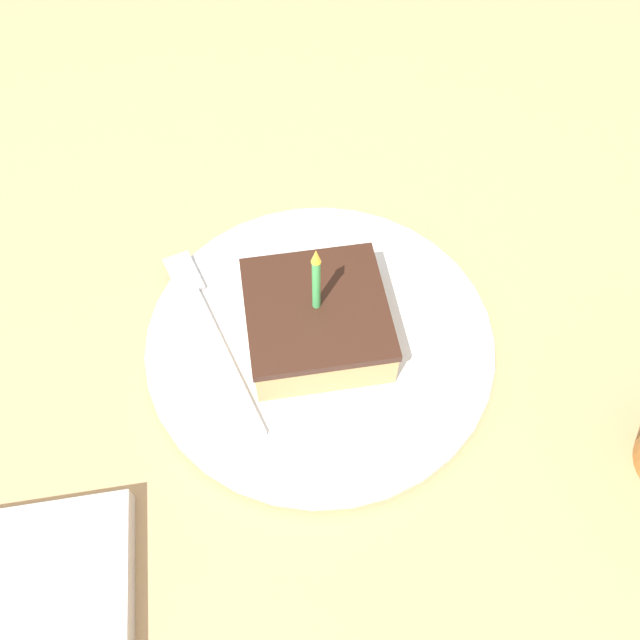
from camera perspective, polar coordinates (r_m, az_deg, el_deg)
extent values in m
cube|color=tan|center=(0.57, 0.85, -0.80)|extent=(2.40, 2.40, 0.04)
cylinder|color=silver|center=(0.53, 0.00, -1.77)|extent=(0.28, 0.28, 0.02)
cylinder|color=silver|center=(0.53, 0.00, -1.57)|extent=(0.29, 0.29, 0.01)
cube|color=tan|center=(0.51, -0.31, -0.24)|extent=(0.11, 0.11, 0.03)
cube|color=#381E14|center=(0.49, -0.33, 1.12)|extent=(0.11, 0.11, 0.01)
cylinder|color=#4CBF66|center=(0.47, -0.34, 3.27)|extent=(0.01, 0.01, 0.05)
cone|color=yellow|center=(0.44, -0.37, 5.86)|extent=(0.01, 0.01, 0.01)
cube|color=#B2B2B7|center=(0.51, -8.80, -3.58)|extent=(0.06, 0.15, 0.00)
cube|color=#B2B2B7|center=(0.57, -12.34, 4.11)|extent=(0.04, 0.05, 0.00)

